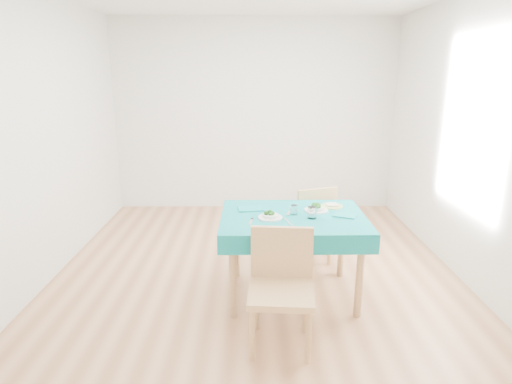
{
  "coord_description": "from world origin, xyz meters",
  "views": [
    {
      "loc": [
        -0.03,
        -3.94,
        1.94
      ],
      "look_at": [
        0.0,
        0.0,
        0.85
      ],
      "focal_mm": 30.0,
      "sensor_mm": 36.0,
      "label": 1
    }
  ],
  "objects_px": {
    "bowl_near": "(270,215)",
    "bowl_far": "(316,207)",
    "side_plate": "(332,206)",
    "chair_far": "(308,214)",
    "table": "(292,256)",
    "chair_near": "(281,273)"
  },
  "relations": [
    {
      "from": "bowl_near",
      "to": "side_plate",
      "type": "bearing_deg",
      "value": 29.01
    },
    {
      "from": "bowl_far",
      "to": "side_plate",
      "type": "height_order",
      "value": "bowl_far"
    },
    {
      "from": "table",
      "to": "chair_far",
      "type": "height_order",
      "value": "chair_far"
    },
    {
      "from": "chair_far",
      "to": "bowl_near",
      "type": "distance_m",
      "value": 0.95
    },
    {
      "from": "side_plate",
      "to": "bowl_far",
      "type": "bearing_deg",
      "value": -143.2
    },
    {
      "from": "table",
      "to": "chair_near",
      "type": "relative_size",
      "value": 1.06
    },
    {
      "from": "table",
      "to": "chair_far",
      "type": "relative_size",
      "value": 1.16
    },
    {
      "from": "side_plate",
      "to": "table",
      "type": "bearing_deg",
      "value": -146.32
    },
    {
      "from": "bowl_near",
      "to": "side_plate",
      "type": "relative_size",
      "value": 1.04
    },
    {
      "from": "table",
      "to": "chair_far",
      "type": "bearing_deg",
      "value": 72.37
    },
    {
      "from": "chair_near",
      "to": "side_plate",
      "type": "height_order",
      "value": "chair_near"
    },
    {
      "from": "bowl_near",
      "to": "bowl_far",
      "type": "bearing_deg",
      "value": 25.63
    },
    {
      "from": "table",
      "to": "bowl_far",
      "type": "relative_size",
      "value": 5.85
    },
    {
      "from": "table",
      "to": "bowl_far",
      "type": "distance_m",
      "value": 0.48
    },
    {
      "from": "chair_far",
      "to": "table",
      "type": "bearing_deg",
      "value": 53.26
    },
    {
      "from": "table",
      "to": "bowl_far",
      "type": "xyz_separation_m",
      "value": [
        0.22,
        0.13,
        0.41
      ]
    },
    {
      "from": "chair_near",
      "to": "bowl_far",
      "type": "xyz_separation_m",
      "value": [
        0.37,
        0.88,
        0.21
      ]
    },
    {
      "from": "chair_near",
      "to": "side_plate",
      "type": "relative_size",
      "value": 5.8
    },
    {
      "from": "table",
      "to": "side_plate",
      "type": "xyz_separation_m",
      "value": [
        0.38,
        0.25,
        0.38
      ]
    },
    {
      "from": "bowl_far",
      "to": "side_plate",
      "type": "bearing_deg",
      "value": 36.8
    },
    {
      "from": "chair_far",
      "to": "bowl_near",
      "type": "xyz_separation_m",
      "value": [
        -0.43,
        -0.8,
        0.26
      ]
    },
    {
      "from": "table",
      "to": "bowl_far",
      "type": "height_order",
      "value": "bowl_far"
    }
  ]
}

